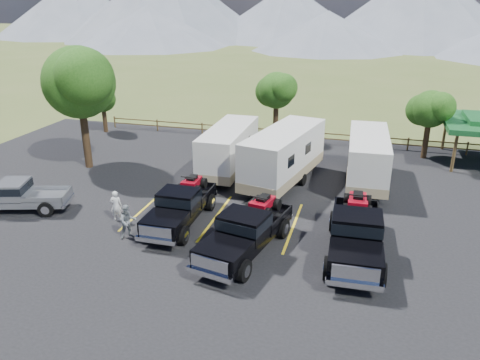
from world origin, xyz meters
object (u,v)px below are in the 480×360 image
(tree_big_nw, at_px, (79,82))
(pickup_silver, at_px, (17,195))
(trailer_left, at_px, (229,150))
(person_a, at_px, (116,206))
(rig_right, at_px, (356,231))
(rig_left, at_px, (181,205))
(trailer_right, at_px, (368,159))
(person_b, at_px, (128,221))
(trailer_center, at_px, (284,156))
(rig_center, at_px, (246,230))

(tree_big_nw, bearing_deg, pickup_silver, -87.44)
(trailer_left, bearing_deg, person_a, -113.53)
(rig_right, bearing_deg, person_a, 176.91)
(rig_left, xyz_separation_m, rig_right, (8.45, -0.81, 0.12))
(trailer_right, bearing_deg, person_b, -138.45)
(trailer_left, xyz_separation_m, trailer_right, (8.46, 0.46, 0.02))
(tree_big_nw, relative_size, trailer_left, 0.92)
(trailer_center, height_order, trailer_right, trailer_center)
(rig_right, bearing_deg, tree_big_nw, 156.44)
(trailer_center, xyz_separation_m, person_a, (-7.09, -7.18, -0.92))
(pickup_silver, bearing_deg, tree_big_nw, 165.37)
(person_a, height_order, person_b, person_b)
(trailer_center, distance_m, pickup_silver, 14.75)
(pickup_silver, height_order, person_a, pickup_silver)
(tree_big_nw, xyz_separation_m, trailer_left, (9.30, 1.38, -4.00))
(person_a, bearing_deg, trailer_left, -127.14)
(rig_left, height_order, trailer_right, trailer_right)
(rig_left, bearing_deg, tree_big_nw, 146.27)
(rig_left, height_order, trailer_center, trailer_center)
(rig_left, bearing_deg, pickup_silver, -173.90)
(rig_center, xyz_separation_m, trailer_left, (-3.63, 9.23, 0.54))
(trailer_left, distance_m, trailer_center, 3.78)
(rig_left, height_order, pickup_silver, rig_left)
(rig_left, relative_size, trailer_center, 0.63)
(rig_center, xyz_separation_m, person_b, (-5.60, -0.30, -0.19))
(rig_right, relative_size, pickup_silver, 1.20)
(rig_center, relative_size, trailer_left, 0.77)
(tree_big_nw, bearing_deg, person_b, -48.04)
(rig_left, distance_m, pickup_silver, 8.84)
(trailer_right, xyz_separation_m, person_b, (-10.43, -9.99, -0.75))
(person_b, bearing_deg, pickup_silver, 127.30)
(rig_right, bearing_deg, rig_center, -169.74)
(tree_big_nw, height_order, person_b, tree_big_nw)
(tree_big_nw, distance_m, rig_center, 15.80)
(rig_center, xyz_separation_m, trailer_center, (0.04, 8.37, 0.70))
(trailer_left, bearing_deg, rig_right, -45.34)
(tree_big_nw, xyz_separation_m, rig_center, (12.93, -7.85, -4.54))
(rig_center, relative_size, pickup_silver, 1.16)
(trailer_right, bearing_deg, trailer_left, -179.12)
(rig_left, distance_m, trailer_left, 7.42)
(tree_big_nw, height_order, rig_center, tree_big_nw)
(tree_big_nw, relative_size, trailer_center, 0.83)
(trailer_right, distance_m, pickup_silver, 19.57)
(rig_right, height_order, trailer_left, trailer_left)
(person_a, bearing_deg, trailer_right, -158.53)
(rig_left, distance_m, person_a, 3.29)
(trailer_right, distance_m, person_b, 14.46)
(trailer_right, height_order, person_a, trailer_right)
(rig_center, xyz_separation_m, pickup_silver, (-12.62, 0.86, -0.17))
(rig_center, xyz_separation_m, rig_right, (4.61, 1.03, 0.07))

